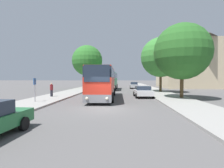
{
  "coord_description": "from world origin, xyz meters",
  "views": [
    {
      "loc": [
        1.36,
        -13.24,
        2.4
      ],
      "look_at": [
        -0.29,
        13.9,
        1.44
      ],
      "focal_mm": 28.0,
      "sensor_mm": 36.0,
      "label": 1
    }
  ],
  "objects_px": {
    "bus_stop_sign": "(35,87)",
    "tree_left_far": "(84,64)",
    "bus_front": "(103,82)",
    "tree_right_near": "(161,57)",
    "bus_middle": "(110,81)",
    "tree_right_mid": "(182,52)",
    "parked_car_right_far": "(134,85)",
    "parked_car_right_near": "(143,91)",
    "pedestrian_waiting_far": "(52,90)",
    "tree_left_near": "(87,61)"
  },
  "relations": [
    {
      "from": "pedestrian_waiting_far",
      "to": "bus_stop_sign",
      "type": "bearing_deg",
      "value": -100.47
    },
    {
      "from": "tree_left_near",
      "to": "tree_left_far",
      "type": "height_order",
      "value": "tree_left_near"
    },
    {
      "from": "bus_front",
      "to": "parked_car_right_near",
      "type": "relative_size",
      "value": 2.86
    },
    {
      "from": "parked_car_right_far",
      "to": "bus_stop_sign",
      "type": "bearing_deg",
      "value": 67.95
    },
    {
      "from": "bus_front",
      "to": "parked_car_right_near",
      "type": "distance_m",
      "value": 5.18
    },
    {
      "from": "tree_left_near",
      "to": "tree_right_near",
      "type": "xyz_separation_m",
      "value": [
        13.96,
        -8.77,
        -0.41
      ]
    },
    {
      "from": "bus_middle",
      "to": "pedestrian_waiting_far",
      "type": "distance_m",
      "value": 16.29
    },
    {
      "from": "tree_right_mid",
      "to": "bus_stop_sign",
      "type": "bearing_deg",
      "value": -163.96
    },
    {
      "from": "bus_middle",
      "to": "tree_right_near",
      "type": "xyz_separation_m",
      "value": [
        8.79,
        -6.59,
        3.94
      ]
    },
    {
      "from": "bus_middle",
      "to": "parked_car_right_far",
      "type": "distance_m",
      "value": 6.79
    },
    {
      "from": "bus_front",
      "to": "tree_left_near",
      "type": "height_order",
      "value": "tree_left_near"
    },
    {
      "from": "parked_car_right_near",
      "to": "parked_car_right_far",
      "type": "relative_size",
      "value": 0.86
    },
    {
      "from": "bus_front",
      "to": "bus_stop_sign",
      "type": "distance_m",
      "value": 7.36
    },
    {
      "from": "bus_front",
      "to": "tree_right_near",
      "type": "height_order",
      "value": "tree_right_near"
    },
    {
      "from": "parked_car_right_far",
      "to": "tree_right_near",
      "type": "distance_m",
      "value": 12.5
    },
    {
      "from": "parked_car_right_far",
      "to": "tree_right_near",
      "type": "bearing_deg",
      "value": 110.65
    },
    {
      "from": "bus_middle",
      "to": "bus_stop_sign",
      "type": "relative_size",
      "value": 4.62
    },
    {
      "from": "bus_front",
      "to": "pedestrian_waiting_far",
      "type": "relative_size",
      "value": 7.03
    },
    {
      "from": "parked_car_right_far",
      "to": "bus_stop_sign",
      "type": "height_order",
      "value": "bus_stop_sign"
    },
    {
      "from": "bus_front",
      "to": "pedestrian_waiting_far",
      "type": "height_order",
      "value": "bus_front"
    },
    {
      "from": "pedestrian_waiting_far",
      "to": "tree_right_near",
      "type": "distance_m",
      "value": 17.76
    },
    {
      "from": "parked_car_right_near",
      "to": "parked_car_right_far",
      "type": "distance_m",
      "value": 18.23
    },
    {
      "from": "tree_left_near",
      "to": "parked_car_right_near",
      "type": "bearing_deg",
      "value": -57.58
    },
    {
      "from": "tree_left_near",
      "to": "tree_left_far",
      "type": "xyz_separation_m",
      "value": [
        -1.57,
        3.98,
        -0.49
      ]
    },
    {
      "from": "bus_front",
      "to": "tree_right_mid",
      "type": "distance_m",
      "value": 9.63
    },
    {
      "from": "parked_car_right_far",
      "to": "tree_left_far",
      "type": "bearing_deg",
      "value": -6.76
    },
    {
      "from": "bus_middle",
      "to": "bus_front",
      "type": "bearing_deg",
      "value": -88.21
    },
    {
      "from": "bus_stop_sign",
      "to": "tree_left_far",
      "type": "height_order",
      "value": "tree_left_far"
    },
    {
      "from": "parked_car_right_near",
      "to": "bus_stop_sign",
      "type": "relative_size",
      "value": 1.78
    },
    {
      "from": "bus_middle",
      "to": "tree_right_mid",
      "type": "distance_m",
      "value": 18.39
    },
    {
      "from": "pedestrian_waiting_far",
      "to": "tree_left_far",
      "type": "distance_m",
      "value": 21.79
    },
    {
      "from": "tree_left_near",
      "to": "tree_left_far",
      "type": "distance_m",
      "value": 4.31
    },
    {
      "from": "parked_car_right_near",
      "to": "tree_left_near",
      "type": "xyz_separation_m",
      "value": [
        -10.24,
        16.13,
        5.45
      ]
    },
    {
      "from": "bus_middle",
      "to": "parked_car_right_far",
      "type": "relative_size",
      "value": 2.24
    },
    {
      "from": "bus_stop_sign",
      "to": "tree_right_near",
      "type": "distance_m",
      "value": 20.03
    },
    {
      "from": "parked_car_right_near",
      "to": "tree_right_mid",
      "type": "distance_m",
      "value": 6.41
    },
    {
      "from": "bus_front",
      "to": "tree_left_far",
      "type": "bearing_deg",
      "value": 106.65
    },
    {
      "from": "bus_middle",
      "to": "tree_right_mid",
      "type": "relative_size",
      "value": 1.26
    },
    {
      "from": "parked_car_right_near",
      "to": "tree_right_mid",
      "type": "height_order",
      "value": "tree_right_mid"
    },
    {
      "from": "pedestrian_waiting_far",
      "to": "tree_left_near",
      "type": "bearing_deg",
      "value": 72.37
    },
    {
      "from": "parked_car_right_near",
      "to": "tree_left_far",
      "type": "bearing_deg",
      "value": -61.95
    },
    {
      "from": "pedestrian_waiting_far",
      "to": "tree_right_near",
      "type": "bearing_deg",
      "value": 15.12
    },
    {
      "from": "parked_car_right_near",
      "to": "tree_right_mid",
      "type": "xyz_separation_m",
      "value": [
        4.17,
        -1.55,
        4.61
      ]
    },
    {
      "from": "bus_front",
      "to": "tree_left_far",
      "type": "relative_size",
      "value": 1.51
    },
    {
      "from": "parked_car_right_near",
      "to": "pedestrian_waiting_far",
      "type": "height_order",
      "value": "pedestrian_waiting_far"
    },
    {
      "from": "bus_middle",
      "to": "tree_right_mid",
      "type": "xyz_separation_m",
      "value": [
        9.25,
        -15.5,
        3.51
      ]
    },
    {
      "from": "bus_stop_sign",
      "to": "tree_right_mid",
      "type": "bearing_deg",
      "value": 16.04
    },
    {
      "from": "pedestrian_waiting_far",
      "to": "tree_right_near",
      "type": "xyz_separation_m",
      "value": [
        14.82,
        8.51,
        4.8
      ]
    },
    {
      "from": "parked_car_right_far",
      "to": "tree_right_near",
      "type": "height_order",
      "value": "tree_right_near"
    },
    {
      "from": "bus_front",
      "to": "parked_car_right_far",
      "type": "relative_size",
      "value": 2.46
    }
  ]
}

